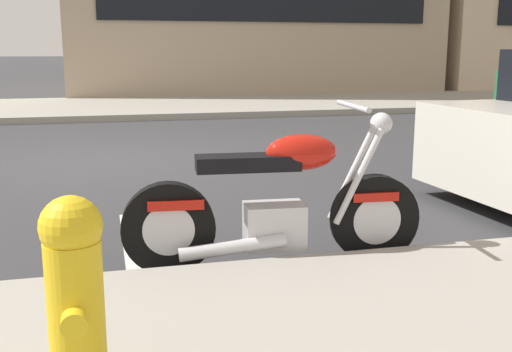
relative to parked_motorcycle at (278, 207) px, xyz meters
The scene contains 4 objects.
ground_plane 4.53m from the parked_motorcycle, 102.13° to the left, with size 260.00×260.00×0.00m, color #333335.
parking_stall_stripe 1.15m from the parked_motorcycle, 152.12° to the left, with size 0.12×2.20×0.01m, color silver.
parked_motorcycle is the anchor object (origin of this frame).
fire_hydrant 1.93m from the parked_motorcycle, 130.30° to the right, with size 0.24×0.36×0.78m.
Camera 1 is at (-0.16, -8.19, 1.45)m, focal length 42.68 mm.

